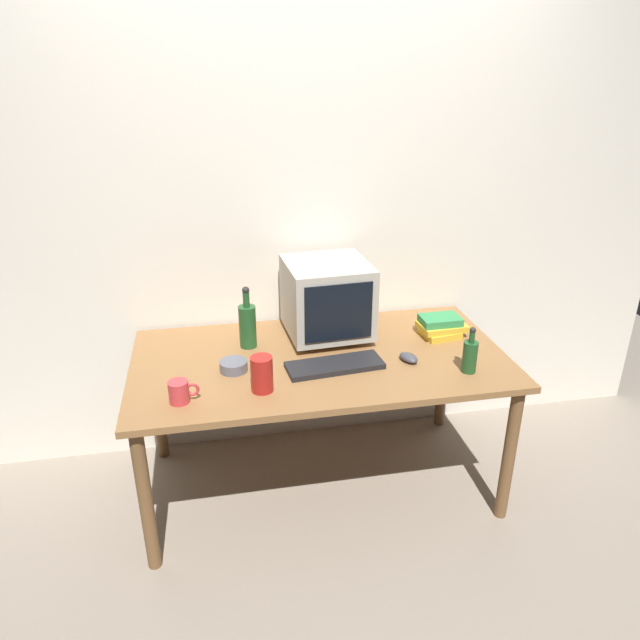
# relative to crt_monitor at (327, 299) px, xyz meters

# --- Properties ---
(ground_plane) EXTENTS (6.00, 6.00, 0.00)m
(ground_plane) POSITION_rel_crt_monitor_xyz_m (-0.08, -0.21, -0.90)
(ground_plane) COLOR gray
(back_wall) EXTENTS (4.00, 0.08, 2.50)m
(back_wall) POSITION_rel_crt_monitor_xyz_m (-0.08, 0.29, 0.35)
(back_wall) COLOR silver
(back_wall) RESTS_ON ground
(desk) EXTENTS (1.67, 0.88, 0.71)m
(desk) POSITION_rel_crt_monitor_xyz_m (-0.08, -0.21, -0.26)
(desk) COLOR olive
(desk) RESTS_ON ground
(crt_monitor) EXTENTS (0.40, 0.41, 0.37)m
(crt_monitor) POSITION_rel_crt_monitor_xyz_m (0.00, 0.00, 0.00)
(crt_monitor) COLOR #B2AD9E
(crt_monitor) RESTS_ON desk
(keyboard) EXTENTS (0.43, 0.19, 0.02)m
(keyboard) POSITION_rel_crt_monitor_xyz_m (-0.03, -0.33, -0.18)
(keyboard) COLOR black
(keyboard) RESTS_ON desk
(computer_mouse) EXTENTS (0.09, 0.12, 0.04)m
(computer_mouse) POSITION_rel_crt_monitor_xyz_m (0.30, -0.33, -0.17)
(computer_mouse) COLOR #3F3F47
(computer_mouse) RESTS_ON desk
(bottle_tall) EXTENTS (0.08, 0.08, 0.30)m
(bottle_tall) POSITION_rel_crt_monitor_xyz_m (-0.38, -0.04, -0.08)
(bottle_tall) COLOR #1E4C23
(bottle_tall) RESTS_ON desk
(bottle_short) EXTENTS (0.06, 0.06, 0.21)m
(bottle_short) POSITION_rel_crt_monitor_xyz_m (0.52, -0.47, -0.12)
(bottle_short) COLOR #1E4C23
(bottle_short) RESTS_ON desk
(book_stack) EXTENTS (0.23, 0.17, 0.10)m
(book_stack) POSITION_rel_crt_monitor_xyz_m (0.54, -0.10, -0.15)
(book_stack) COLOR gold
(book_stack) RESTS_ON desk
(mug) EXTENTS (0.12, 0.08, 0.09)m
(mug) POSITION_rel_crt_monitor_xyz_m (-0.68, -0.48, -0.15)
(mug) COLOR #CC383D
(mug) RESTS_ON desk
(cd_spindle) EXTENTS (0.12, 0.12, 0.04)m
(cd_spindle) POSITION_rel_crt_monitor_xyz_m (-0.46, -0.27, -0.17)
(cd_spindle) COLOR #595B66
(cd_spindle) RESTS_ON desk
(metal_canister) EXTENTS (0.09, 0.09, 0.15)m
(metal_canister) POSITION_rel_crt_monitor_xyz_m (-0.36, -0.46, -0.12)
(metal_canister) COLOR #A51E19
(metal_canister) RESTS_ON desk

